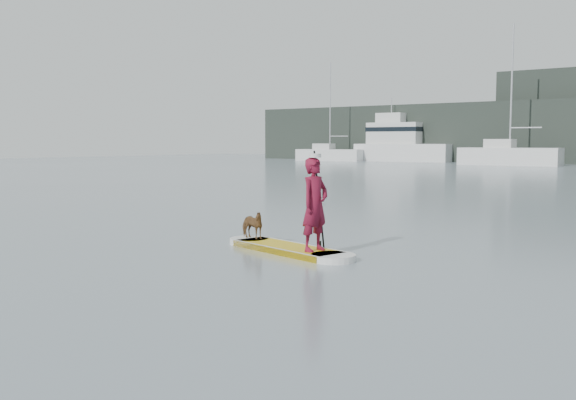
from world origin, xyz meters
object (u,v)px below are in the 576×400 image
Objects in this scene: sailboat_a at (329,154)px; dog at (251,225)px; paddleboard at (288,249)px; sailboat_c at (509,155)px; motor_yacht_b at (400,143)px; paddler at (315,204)px.

dog is at bearing -66.24° from sailboat_a.
paddleboard is at bearing -94.92° from dog.
sailboat_a is 0.86× the size of sailboat_c.
motor_yacht_b is at bearing 127.85° from paddleboard.
paddler is 0.14× the size of sailboat_c.
sailboat_c is (-11.85, 47.65, -0.06)m from paddler.
paddler is 2.48× the size of dog.
sailboat_a is (-31.54, 48.81, -0.24)m from paddler.
motor_yacht_b is (-23.93, 51.80, 1.83)m from paddleboard.
paddler reaches higher than paddleboard.
paddleboard is at bearing -65.41° from sailboat_a.
dog is at bearing -81.26° from sailboat_c.
sailboat_a reaches higher than dog.
sailboat_c is 13.56m from motor_yacht_b.
dog is at bearing -69.82° from motor_yacht_b.
paddler is at bearing -79.22° from sailboat_c.
motor_yacht_b is (-12.82, 4.32, 0.98)m from sailboat_c.
paddleboard is 4.70× the size of dog.
paddler is 0.16× the size of motor_yacht_b.
sailboat_a reaches higher than paddler.
paddler is (0.74, -0.17, 0.91)m from paddleboard.
motor_yacht_b is (-22.79, 51.54, 1.48)m from dog.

